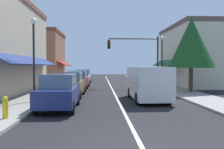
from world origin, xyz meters
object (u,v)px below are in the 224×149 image
Objects in this scene: van_in_lane at (147,82)px; tree_right_near at (191,43)px; traffic_signal_mast_arm at (139,52)px; parked_car_nearest_left at (59,92)px; parked_car_second_left at (71,84)px; parked_car_third_left at (77,81)px; fire_hydrant at (5,107)px; parked_car_distant_left at (84,76)px; street_lamp_right_mid at (162,54)px; street_lamp_left_near at (34,46)px; parked_car_far_left at (82,78)px.

tree_right_near reaches higher than van_in_lane.
tree_right_near reaches higher than traffic_signal_mast_arm.
parked_car_nearest_left is 0.78× the size of traffic_signal_mast_arm.
van_in_lane reaches higher than parked_car_second_left.
parked_car_third_left is (0.04, 4.38, 0.00)m from parked_car_second_left.
fire_hydrant is at bearing -142.56° from van_in_lane.
parked_car_distant_left is 16.04m from tree_right_near.
tree_right_near reaches higher than street_lamp_right_mid.
street_lamp_left_near reaches higher than parked_car_second_left.
van_in_lane is 5.98× the size of fire_hydrant.
van_in_lane is 9.56m from traffic_signal_mast_arm.
parked_car_far_left is 9.18m from street_lamp_right_mid.
tree_right_near is at bearing -70.75° from street_lamp_right_mid.
parked_car_distant_left is 0.68× the size of tree_right_near.
parked_car_nearest_left is at bearing -89.60° from parked_car_third_left.
parked_car_far_left is 12.43m from tree_right_near.
fire_hydrant is at bearing -101.31° from parked_car_second_left.
parked_car_second_left is 0.79× the size of van_in_lane.
parked_car_distant_left is 17.22m from van_in_lane.
parked_car_distant_left is at bearing 130.33° from traffic_signal_mast_arm.
parked_car_nearest_left is 0.81× the size of street_lamp_right_mid.
parked_car_second_left is 0.82× the size of street_lamp_right_mid.
parked_car_third_left and parked_car_distant_left have the same top height.
fire_hydrant is (-1.63, -11.71, -0.33)m from parked_car_third_left.
street_lamp_right_mid is 16.44m from fire_hydrant.
van_in_lane is 8.59m from street_lamp_right_mid.
street_lamp_left_near is at bearing -96.71° from parked_car_distant_left.
parked_car_nearest_left is at bearing -116.81° from traffic_signal_mast_arm.
parked_car_third_left is 4.92m from parked_car_far_left.
parked_car_distant_left is (-0.11, 19.23, 0.00)m from parked_car_nearest_left.
parked_car_distant_left is 21.74m from fire_hydrant.
tree_right_near is at bearing 39.66° from fire_hydrant.
street_lamp_left_near is (-1.75, -2.79, 2.45)m from parked_car_second_left.
street_lamp_right_mid is (8.08, 5.66, 2.50)m from parked_car_second_left.
parked_car_second_left is 9.77m from traffic_signal_mast_arm.
tree_right_near reaches higher than parked_car_second_left.
tree_right_near is (3.30, -5.30, 0.44)m from traffic_signal_mast_arm.
street_lamp_right_mid is (8.01, 10.53, 2.50)m from parked_car_nearest_left.
traffic_signal_mast_arm is (6.12, 7.11, 2.73)m from parked_car_second_left.
parked_car_nearest_left is 19.23m from parked_car_distant_left.
parked_car_second_left is 1.00× the size of parked_car_far_left.
van_in_lane is 6.51m from tree_right_near.
parked_car_nearest_left is 13.46m from street_lamp_right_mid.
tree_right_near is (9.39, -7.49, 3.17)m from parked_car_far_left.
parked_car_far_left is 12.45m from van_in_lane.
street_lamp_left_near is at bearing 130.95° from parked_car_nearest_left.
parked_car_nearest_left is 0.83× the size of street_lamp_left_near.
parked_car_nearest_left is 3.69m from street_lamp_left_near.
parked_car_far_left is at bearing 90.37° from parked_car_third_left.
parked_car_distant_left is at bearing 89.96° from parked_car_nearest_left.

